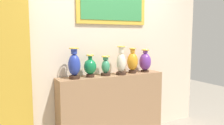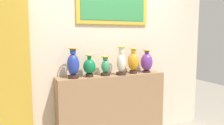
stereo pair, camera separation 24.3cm
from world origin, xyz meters
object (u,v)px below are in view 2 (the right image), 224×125
at_px(vase_ivory, 121,63).
at_px(vase_amber, 133,62).
at_px(vase_emerald, 89,66).
at_px(vase_cobalt, 73,65).
at_px(vase_violet, 147,62).
at_px(vase_jade, 105,67).

height_order(vase_ivory, vase_amber, vase_ivory).
distance_m(vase_emerald, vase_ivory, 0.48).
height_order(vase_cobalt, vase_amber, vase_cobalt).
relative_size(vase_ivory, vase_violet, 1.17).
bearing_deg(vase_cobalt, vase_amber, 1.47).
distance_m(vase_ivory, vase_amber, 0.23).
bearing_deg(vase_jade, vase_amber, -0.57).
xyz_separation_m(vase_emerald, vase_ivory, (0.48, -0.03, 0.04)).
distance_m(vase_emerald, vase_violet, 0.94).
xyz_separation_m(vase_emerald, vase_jade, (0.25, 0.01, -0.02)).
bearing_deg(vase_emerald, vase_cobalt, -176.08).
bearing_deg(vase_emerald, vase_amber, 0.65).
xyz_separation_m(vase_cobalt, vase_amber, (0.94, 0.02, -0.01)).
bearing_deg(vase_amber, vase_ivory, -169.25).
bearing_deg(vase_cobalt, vase_violet, 1.16).
xyz_separation_m(vase_cobalt, vase_jade, (0.48, 0.03, -0.06)).
bearing_deg(vase_ivory, vase_violet, 5.25).
bearing_deg(vase_cobalt, vase_ivory, -1.51).
relative_size(vase_cobalt, vase_violet, 1.15).
height_order(vase_cobalt, vase_ivory, vase_ivory).
height_order(vase_ivory, vase_violet, vase_ivory).
distance_m(vase_jade, vase_amber, 0.46).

